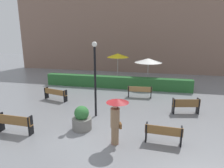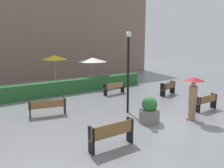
{
  "view_description": "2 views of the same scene",
  "coord_description": "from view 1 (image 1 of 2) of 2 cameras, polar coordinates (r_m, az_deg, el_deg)",
  "views": [
    {
      "loc": [
        2.88,
        -8.19,
        4.71
      ],
      "look_at": [
        0.3,
        3.63,
        1.57
      ],
      "focal_mm": 33.09,
      "sensor_mm": 36.0,
      "label": 1
    },
    {
      "loc": [
        -7.93,
        -6.37,
        3.58
      ],
      "look_at": [
        0.4,
        4.65,
        1.1
      ],
      "focal_mm": 36.5,
      "sensor_mm": 36.0,
      "label": 2
    }
  ],
  "objects": [
    {
      "name": "patio_umbrella_yellow",
      "position": [
        19.37,
        1.61,
        7.9
      ],
      "size": [
        2.04,
        2.04,
        2.66
      ],
      "color": "silver",
      "rests_on": "ground"
    },
    {
      "name": "bench_far_left",
      "position": [
        14.83,
        -15.41,
        -2.53
      ],
      "size": [
        1.83,
        0.77,
        0.82
      ],
      "color": "olive",
      "rests_on": "ground"
    },
    {
      "name": "lamp_post",
      "position": [
        11.19,
        -4.71,
        3.27
      ],
      "size": [
        0.28,
        0.28,
        4.16
      ],
      "color": "black",
      "rests_on": "ground"
    },
    {
      "name": "hedge_strip",
      "position": [
        17.42,
        1.17,
        0.5
      ],
      "size": [
        12.3,
        0.7,
        0.97
      ],
      "primitive_type": "cube",
      "color": "#28602D",
      "rests_on": "ground"
    },
    {
      "name": "bench_back_row",
      "position": [
        15.04,
        7.69,
        -1.86
      ],
      "size": [
        1.75,
        0.42,
        0.83
      ],
      "color": "#9E7242",
      "rests_on": "ground"
    },
    {
      "name": "bench_near_right",
      "position": [
        9.27,
        14.05,
        -12.95
      ],
      "size": [
        1.58,
        0.42,
        0.84
      ],
      "color": "olive",
      "rests_on": "ground"
    },
    {
      "name": "planter_pot",
      "position": [
        10.3,
        -8.33,
        -9.64
      ],
      "size": [
        0.95,
        0.95,
        1.2
      ],
      "color": "slate",
      "rests_on": "ground"
    },
    {
      "name": "building_facade",
      "position": [
        24.37,
        5.74,
        16.34
      ],
      "size": [
        28.0,
        1.2,
        11.02
      ],
      "primitive_type": "cube",
      "color": "#846656",
      "rests_on": "ground"
    },
    {
      "name": "bench_near_left",
      "position": [
        10.82,
        -25.27,
        -9.57
      ],
      "size": [
        1.75,
        0.39,
        0.92
      ],
      "color": "olive",
      "rests_on": "ground"
    },
    {
      "name": "bench_far_right",
      "position": [
        12.76,
        19.76,
        -5.5
      ],
      "size": [
        1.58,
        0.68,
        0.91
      ],
      "color": "brown",
      "rests_on": "ground"
    },
    {
      "name": "pedestrian_with_umbrella",
      "position": [
        8.65,
        1.13,
        -8.7
      ],
      "size": [
        0.94,
        0.94,
        2.03
      ],
      "color": "#8C6B4C",
      "rests_on": "ground"
    },
    {
      "name": "patio_umbrella_white",
      "position": [
        18.05,
        10.0,
        6.43
      ],
      "size": [
        2.37,
        2.37,
        2.42
      ],
      "color": "silver",
      "rests_on": "ground"
    },
    {
      "name": "ground_plane",
      "position": [
        9.88,
        -6.4,
        -14.05
      ],
      "size": [
        60.0,
        60.0,
        0.0
      ],
      "primitive_type": "plane",
      "color": "gray"
    }
  ]
}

